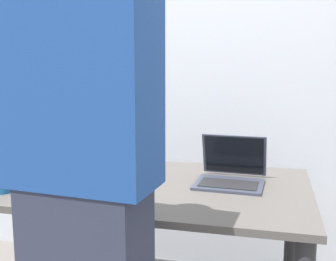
{
  "coord_description": "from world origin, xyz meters",
  "views": [
    {
      "loc": [
        0.5,
        -1.8,
        1.29
      ],
      "look_at": [
        0.06,
        0.0,
        0.99
      ],
      "focal_mm": 45.02,
      "sensor_mm": 36.0,
      "label": 1
    }
  ],
  "objects_px": {
    "person_figure": "(85,198)",
    "coffee_mug": "(3,183)",
    "beer_bottle_brown": "(97,142)",
    "laptop": "(231,173)",
    "beer_bottle_green": "(60,143)",
    "beer_bottle_amber": "(77,137)"
  },
  "relations": [
    {
      "from": "laptop",
      "to": "beer_bottle_brown",
      "type": "bearing_deg",
      "value": 167.14
    },
    {
      "from": "beer_bottle_amber",
      "to": "person_figure",
      "type": "relative_size",
      "value": 0.18
    },
    {
      "from": "beer_bottle_brown",
      "to": "person_figure",
      "type": "bearing_deg",
      "value": -68.55
    },
    {
      "from": "beer_bottle_green",
      "to": "beer_bottle_amber",
      "type": "distance_m",
      "value": 0.15
    },
    {
      "from": "laptop",
      "to": "beer_bottle_brown",
      "type": "xyz_separation_m",
      "value": [
        -0.74,
        0.17,
        0.08
      ]
    },
    {
      "from": "laptop",
      "to": "beer_bottle_brown",
      "type": "height_order",
      "value": "beer_bottle_brown"
    },
    {
      "from": "beer_bottle_green",
      "to": "coffee_mug",
      "type": "relative_size",
      "value": 2.86
    },
    {
      "from": "beer_bottle_amber",
      "to": "beer_bottle_brown",
      "type": "height_order",
      "value": "beer_bottle_brown"
    },
    {
      "from": "coffee_mug",
      "to": "laptop",
      "type": "bearing_deg",
      "value": 22.41
    },
    {
      "from": "beer_bottle_green",
      "to": "beer_bottle_brown",
      "type": "bearing_deg",
      "value": 10.13
    },
    {
      "from": "laptop",
      "to": "beer_bottle_green",
      "type": "height_order",
      "value": "beer_bottle_green"
    },
    {
      "from": "laptop",
      "to": "beer_bottle_brown",
      "type": "distance_m",
      "value": 0.76
    },
    {
      "from": "laptop",
      "to": "person_figure",
      "type": "xyz_separation_m",
      "value": [
        -0.36,
        -0.79,
        0.11
      ]
    },
    {
      "from": "coffee_mug",
      "to": "beer_bottle_amber",
      "type": "bearing_deg",
      "value": 88.11
    },
    {
      "from": "laptop",
      "to": "coffee_mug",
      "type": "distance_m",
      "value": 1.01
    },
    {
      "from": "person_figure",
      "to": "coffee_mug",
      "type": "relative_size",
      "value": 16.95
    },
    {
      "from": "beer_bottle_amber",
      "to": "beer_bottle_green",
      "type": "bearing_deg",
      "value": -99.41
    },
    {
      "from": "person_figure",
      "to": "coffee_mug",
      "type": "height_order",
      "value": "person_figure"
    },
    {
      "from": "beer_bottle_brown",
      "to": "coffee_mug",
      "type": "height_order",
      "value": "beer_bottle_brown"
    },
    {
      "from": "beer_bottle_amber",
      "to": "beer_bottle_brown",
      "type": "xyz_separation_m",
      "value": [
        0.17,
        -0.11,
        0.0
      ]
    },
    {
      "from": "beer_bottle_green",
      "to": "laptop",
      "type": "bearing_deg",
      "value": -8.09
    },
    {
      "from": "beer_bottle_brown",
      "to": "coffee_mug",
      "type": "relative_size",
      "value": 3.15
    }
  ]
}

